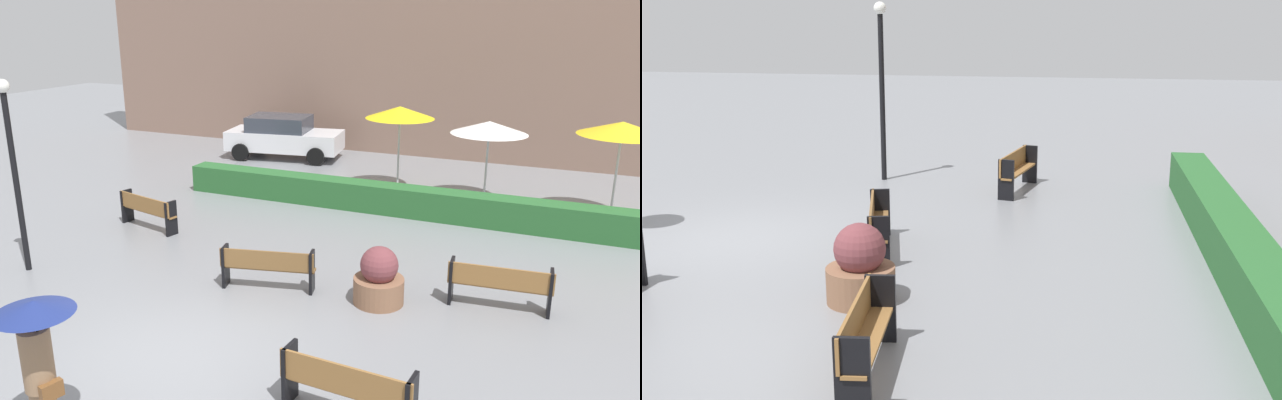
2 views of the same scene
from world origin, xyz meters
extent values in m
plane|color=gray|center=(0.00, 0.00, 0.00)|extent=(60.00, 60.00, 0.00)
cube|color=brown|center=(0.22, 2.79, 0.44)|extent=(1.88, 0.67, 0.04)
cube|color=brown|center=(0.25, 2.66, 0.65)|extent=(1.83, 0.47, 0.38)
cube|color=black|center=(-0.63, 2.57, 0.42)|extent=(0.14, 0.34, 0.84)
cube|color=black|center=(1.08, 2.98, 0.42)|extent=(0.14, 0.34, 0.84)
cube|color=olive|center=(3.16, -0.43, 0.45)|extent=(1.91, 0.39, 0.04)
cube|color=olive|center=(3.15, -0.59, 0.68)|extent=(1.89, 0.16, 0.43)
cube|color=black|center=(2.27, -0.40, 0.45)|extent=(0.08, 0.38, 0.90)
cube|color=olive|center=(4.51, 3.76, 0.44)|extent=(1.89, 0.43, 0.04)
cube|color=olive|center=(4.53, 3.60, 0.66)|extent=(1.87, 0.21, 0.40)
cube|color=black|center=(3.64, 3.66, 0.43)|extent=(0.09, 0.37, 0.86)
cube|color=black|center=(5.39, 3.81, 0.43)|extent=(0.09, 0.37, 0.86)
cube|color=olive|center=(-4.24, 4.75, 0.45)|extent=(1.85, 0.65, 0.04)
cube|color=olive|center=(-4.27, 4.62, 0.67)|extent=(1.81, 0.46, 0.39)
cube|color=black|center=(-5.08, 4.93, 0.43)|extent=(0.13, 0.34, 0.86)
cube|color=black|center=(-3.40, 4.54, 0.43)|extent=(0.13, 0.34, 0.86)
cylinder|color=#8C6B4C|center=(-0.21, -2.38, 1.17)|extent=(0.38, 0.38, 0.82)
sphere|color=tan|center=(-0.21, -2.38, 1.68)|extent=(0.21, 0.21, 0.21)
cube|color=brown|center=(0.01, -2.42, 0.81)|extent=(0.17, 0.30, 0.22)
cylinder|color=black|center=(-0.11, -2.41, 1.46)|extent=(0.02, 0.02, 0.90)
cone|color=navy|center=(-0.11, -2.41, 1.91)|extent=(0.97, 0.97, 0.16)
cylinder|color=brown|center=(2.41, 3.06, 0.25)|extent=(0.96, 0.96, 0.50)
sphere|color=brown|center=(2.41, 3.06, 0.76)|extent=(0.72, 0.72, 0.72)
cylinder|color=black|center=(-4.91, 1.56, 1.88)|extent=(0.12, 0.12, 3.75)
sphere|color=white|center=(-4.91, 1.56, 3.87)|extent=(0.28, 0.28, 0.28)
cylinder|color=silver|center=(0.54, 10.42, 1.22)|extent=(0.06, 0.06, 2.43)
cone|color=yellow|center=(0.54, 10.42, 2.43)|extent=(2.03, 2.03, 0.35)
cylinder|color=silver|center=(3.15, 10.30, 1.10)|extent=(0.06, 0.06, 2.19)
cone|color=white|center=(3.15, 10.30, 2.19)|extent=(2.12, 2.12, 0.35)
cylinder|color=silver|center=(6.45, 10.14, 1.22)|extent=(0.06, 0.06, 2.43)
cone|color=yellow|center=(6.45, 10.14, 2.43)|extent=(2.18, 2.18, 0.35)
cube|color=#28602D|center=(0.96, 8.40, 0.39)|extent=(12.34, 0.70, 0.77)
cube|color=#846656|center=(0.00, 16.00, 4.98)|extent=(28.00, 1.20, 9.96)
cube|color=silver|center=(-4.67, 13.20, 0.67)|extent=(4.42, 2.37, 0.70)
cube|color=#333842|center=(-4.87, 13.17, 1.29)|extent=(2.42, 1.93, 0.55)
cylinder|color=black|center=(-3.39, 14.28, 0.32)|extent=(0.67, 0.32, 0.64)
cylinder|color=black|center=(-3.12, 12.55, 0.32)|extent=(0.67, 0.32, 0.64)
cylinder|color=black|center=(-6.21, 13.84, 0.32)|extent=(0.67, 0.32, 0.64)
cylinder|color=black|center=(-5.94, 12.11, 0.32)|extent=(0.67, 0.32, 0.64)
camera|label=1|loc=(5.70, -7.16, 5.27)|focal=34.94mm
camera|label=2|loc=(12.06, 5.89, 4.04)|focal=43.16mm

